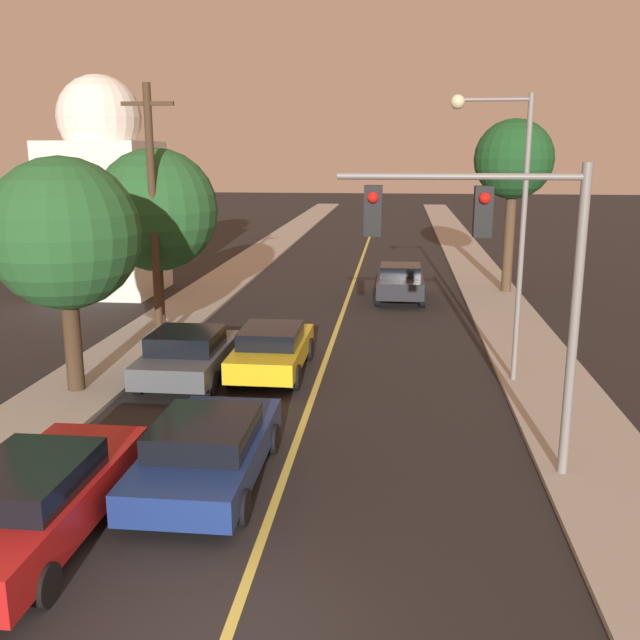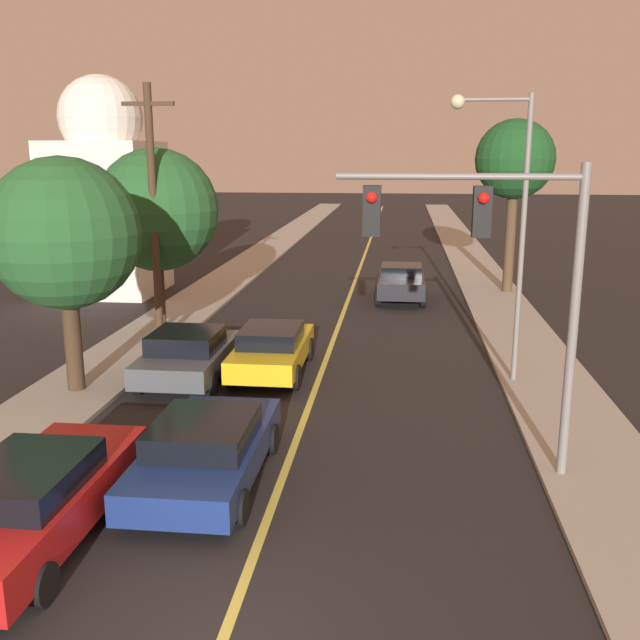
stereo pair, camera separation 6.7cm
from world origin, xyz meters
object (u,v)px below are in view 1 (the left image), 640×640
Objects in this scene: car_outer_lane_second at (188,354)px; car_outer_lane_front at (36,500)px; tree_right_near at (514,161)px; streetlamp_right at (506,201)px; car_near_lane_front at (208,449)px; car_far_oncoming at (400,282)px; car_near_lane_second at (272,349)px; domed_building_left at (104,193)px; tree_left_far at (156,210)px; tree_left_near at (64,234)px; utility_pole_left at (153,212)px; traffic_signal_mast at (497,256)px.

car_outer_lane_front is at bearing -90.00° from car_outer_lane_second.
streetlamp_right is at bearing -99.23° from tree_right_near.
car_far_oncoming reaches higher than car_near_lane_front.
streetlamp_right is at bearing -1.62° from car_near_lane_second.
domed_building_left is (-15.22, 11.06, -0.48)m from streetlamp_right.
domed_building_left is (-9.13, 10.88, 3.62)m from car_near_lane_second.
tree_left_far is 7.98m from domed_building_left.
tree_left_near reaches higher than car_outer_lane_second.
tree_right_near reaches higher than tree_left_far.
tree_right_near is (4.59, 1.92, 4.88)m from car_far_oncoming.
car_near_lane_front is 0.77× the size of tree_left_far.
car_far_oncoming is 0.70× the size of tree_left_near.
tree_right_near is at bearing 32.42° from tree_left_far.
domed_building_left reaches higher than tree_right_near.
tree_left_near is 0.64× the size of domed_building_left.
car_near_lane_front is at bearing -132.42° from streetlamp_right.
tree_right_near is at bearing 52.25° from car_outer_lane_second.
car_near_lane_second is 6.18m from tree_left_near.
car_near_lane_second is 0.75× the size of tree_left_near.
car_near_lane_front is 6.84m from car_near_lane_second.
utility_pole_left is at bearing 119.92° from car_outer_lane_second.
car_near_lane_front is 17.68m from car_far_oncoming.
car_outer_lane_front is 0.64× the size of utility_pole_left.
car_near_lane_second is at bearing 90.00° from car_near_lane_front.
tree_right_near reaches higher than car_near_lane_second.
utility_pole_left reaches higher than streetlamp_right.
tree_left_near is (-4.68, 4.60, 3.39)m from car_near_lane_front.
car_outer_lane_second is 1.02× the size of car_far_oncoming.
domed_building_left is at bearing 117.25° from car_near_lane_front.
car_outer_lane_second is at bearing -175.22° from streetlamp_right.
utility_pole_left is at bearing 99.51° from car_outer_lane_front.
domed_building_left is at bearing 108.72° from tree_left_near.
tree_left_far is 0.66× the size of domed_building_left.
car_outer_lane_front is 0.69× the size of tree_right_near.
tree_right_near is (12.82, 14.64, 1.58)m from tree_left_near.
traffic_signal_mast is 14.12m from tree_left_far.
car_near_lane_second is 14.66m from domed_building_left.
streetlamp_right is (2.55, -10.66, 4.03)m from car_far_oncoming.
traffic_signal_mast is at bearing 24.06° from car_outer_lane_front.
utility_pole_left reaches higher than traffic_signal_mast.
car_far_oncoming is 13.16m from domed_building_left.
car_outer_lane_front is at bearing -132.82° from car_near_lane_front.
car_far_oncoming is 0.55× the size of streetlamp_right.
car_outer_lane_second is 0.57× the size of streetlamp_right.
car_outer_lane_second is 0.72× the size of traffic_signal_mast.
tree_left_far is (-10.69, 4.49, -0.67)m from streetlamp_right.
utility_pole_left is (-4.09, 9.38, 3.55)m from car_near_lane_front.
tree_left_far is (-2.47, 13.45, 3.41)m from car_outer_lane_front.
car_outer_lane_front is at bearing -70.75° from domed_building_left.
car_outer_lane_second is 9.53m from traffic_signal_mast.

